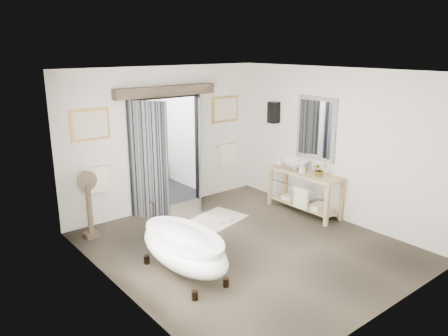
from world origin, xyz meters
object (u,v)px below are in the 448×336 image
(clawfoot_tub, at_px, (184,248))
(vanity, at_px, (304,189))
(rug, at_px, (215,220))
(basin, at_px, (295,165))

(clawfoot_tub, height_order, vanity, clawfoot_tub)
(vanity, distance_m, rug, 1.91)
(vanity, bearing_deg, basin, 86.68)
(vanity, height_order, rug, vanity)
(clawfoot_tub, relative_size, vanity, 1.14)
(clawfoot_tub, xyz_separation_m, basin, (3.30, 0.86, 0.51))
(rug, distance_m, basin, 1.99)
(clawfoot_tub, height_order, rug, clawfoot_tub)
(vanity, relative_size, rug, 1.33)
(clawfoot_tub, xyz_separation_m, vanity, (3.29, 0.57, 0.07))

